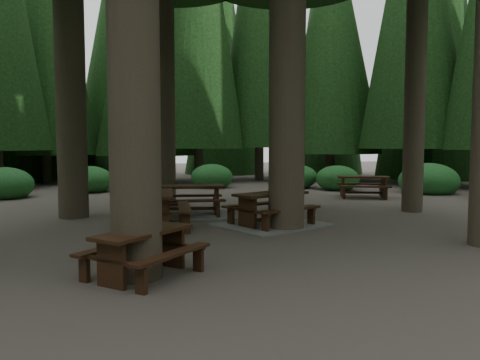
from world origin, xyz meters
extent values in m
plane|color=#504741|center=(0.00, 0.00, 0.00)|extent=(80.00, 80.00, 0.00)
cube|color=gray|center=(0.61, 0.74, 0.03)|extent=(3.04, 2.82, 0.05)
cube|color=#321A0F|center=(0.61, 0.74, 0.79)|extent=(2.04, 1.45, 0.06)
cube|color=#321A0F|center=(0.35, 1.32, 0.48)|extent=(1.84, 1.01, 0.05)
cube|color=#321A0F|center=(0.87, 0.16, 0.48)|extent=(1.84, 1.01, 0.05)
cube|color=#321A0F|center=(-0.09, 0.43, 0.38)|extent=(0.31, 0.57, 0.76)
cube|color=#321A0F|center=(-0.09, 0.43, 0.44)|extent=(0.70, 1.43, 0.06)
cube|color=#321A0F|center=(1.30, 1.05, 0.38)|extent=(0.31, 0.57, 0.76)
cube|color=#321A0F|center=(1.30, 1.05, 0.44)|extent=(0.70, 1.43, 0.06)
cube|color=#321A0F|center=(0.61, 0.74, 0.19)|extent=(1.48, 0.72, 0.08)
cube|color=#321A0F|center=(-2.16, 1.10, 0.83)|extent=(0.99, 2.07, 0.07)
cube|color=#321A0F|center=(-2.82, 1.18, 0.50)|extent=(0.49, 2.02, 0.06)
cube|color=#321A0F|center=(-1.50, 1.03, 0.50)|extent=(0.49, 2.02, 0.06)
cube|color=#321A0F|center=(-2.24, 0.31, 0.40)|extent=(0.62, 0.15, 0.80)
cube|color=#321A0F|center=(-2.24, 0.31, 0.47)|extent=(1.61, 0.26, 0.07)
cube|color=#321A0F|center=(-2.07, 1.90, 0.40)|extent=(0.62, 0.15, 0.80)
cube|color=#321A0F|center=(-2.07, 1.90, 0.47)|extent=(1.61, 0.26, 0.07)
cube|color=#321A0F|center=(-2.16, 1.10, 0.20)|extent=(0.27, 1.66, 0.09)
cube|color=gray|center=(-1.10, 2.93, 0.03)|extent=(2.81, 2.43, 0.05)
cube|color=#321A0F|center=(-1.10, 2.93, 0.83)|extent=(2.07, 1.05, 0.07)
cube|color=#321A0F|center=(-1.00, 3.58, 0.50)|extent=(2.00, 0.56, 0.06)
cube|color=#321A0F|center=(-1.19, 2.28, 0.50)|extent=(2.00, 0.56, 0.06)
cube|color=#321A0F|center=(-1.88, 3.04, 0.40)|extent=(0.17, 0.61, 0.79)
cube|color=#321A0F|center=(-1.88, 3.04, 0.46)|extent=(0.32, 1.59, 0.07)
cube|color=#321A0F|center=(-0.31, 2.82, 0.40)|extent=(0.17, 0.61, 0.79)
cube|color=#321A0F|center=(-0.31, 2.82, 0.46)|extent=(0.32, 1.59, 0.07)
cube|color=#321A0F|center=(-1.10, 2.93, 0.20)|extent=(1.65, 0.32, 0.09)
cube|color=#321A0F|center=(5.98, 5.70, 0.78)|extent=(2.00, 1.40, 0.06)
cube|color=#321A0F|center=(6.23, 6.27, 0.47)|extent=(1.82, 0.97, 0.05)
cube|color=#321A0F|center=(5.74, 5.13, 0.47)|extent=(1.82, 0.97, 0.05)
cube|color=#321A0F|center=(5.30, 5.99, 0.37)|extent=(0.30, 0.56, 0.75)
cube|color=#321A0F|center=(5.30, 5.99, 0.44)|extent=(0.66, 1.42, 0.06)
cube|color=#321A0F|center=(6.67, 5.41, 0.37)|extent=(0.30, 0.56, 0.75)
cube|color=#321A0F|center=(6.67, 5.41, 0.44)|extent=(0.66, 1.42, 0.06)
cube|color=#321A0F|center=(5.98, 5.70, 0.19)|extent=(1.46, 0.68, 0.08)
cube|color=#321A0F|center=(-2.70, -2.97, 0.68)|extent=(1.62, 1.60, 0.05)
cube|color=#321A0F|center=(-3.08, -2.58, 0.41)|extent=(1.33, 1.31, 0.05)
cube|color=#321A0F|center=(-2.32, -3.36, 0.41)|extent=(1.33, 1.31, 0.05)
cube|color=#321A0F|center=(-3.17, -3.43, 0.33)|extent=(0.40, 0.41, 0.66)
cube|color=#321A0F|center=(-3.17, -3.43, 0.38)|extent=(0.98, 0.99, 0.05)
cube|color=#321A0F|center=(-2.23, -2.51, 0.33)|extent=(0.40, 0.41, 0.66)
cube|color=#321A0F|center=(-2.23, -2.51, 0.38)|extent=(0.98, 0.99, 0.05)
cube|color=#321A0F|center=(-2.70, -2.97, 0.16)|extent=(1.02, 1.01, 0.07)
ellipsoid|color=#205F2D|center=(9.44, 6.45, 0.40)|extent=(2.42, 2.42, 1.49)
ellipsoid|color=#205F2D|center=(6.43, 8.69, 0.40)|extent=(1.90, 1.90, 1.17)
ellipsoid|color=#205F2D|center=(5.14, 10.17, 0.40)|extent=(1.84, 1.84, 1.13)
ellipsoid|color=#205F2D|center=(1.30, 11.25, 0.40)|extent=(1.95, 1.95, 1.20)
ellipsoid|color=#205F2D|center=(-1.94, 11.21, 0.40)|extent=(2.31, 2.31, 1.42)
ellipsoid|color=#205F2D|center=(-4.09, 10.56, 0.40)|extent=(1.93, 1.93, 1.19)
ellipsoid|color=#205F2D|center=(-7.11, 9.06, 0.40)|extent=(2.15, 2.15, 1.32)
cone|color=black|center=(8.89, 14.45, 8.24)|extent=(5.73, 5.73, 13.48)
cone|color=black|center=(-1.44, 15.36, 7.89)|extent=(5.17, 5.17, 12.91)
cone|color=black|center=(-6.57, 16.72, 8.10)|extent=(5.82, 5.82, 13.26)
cone|color=black|center=(11.00, 19.74, 9.51)|extent=(5.26, 5.26, 19.02)
cone|color=black|center=(4.25, 21.60, 8.07)|extent=(5.34, 5.34, 16.14)
cone|color=black|center=(-2.52, 20.86, 8.43)|extent=(6.57, 6.57, 16.86)
cone|color=black|center=(-9.02, 19.44, 10.12)|extent=(6.13, 6.13, 20.24)
camera|label=1|loc=(-3.11, -10.08, 2.00)|focal=35.00mm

